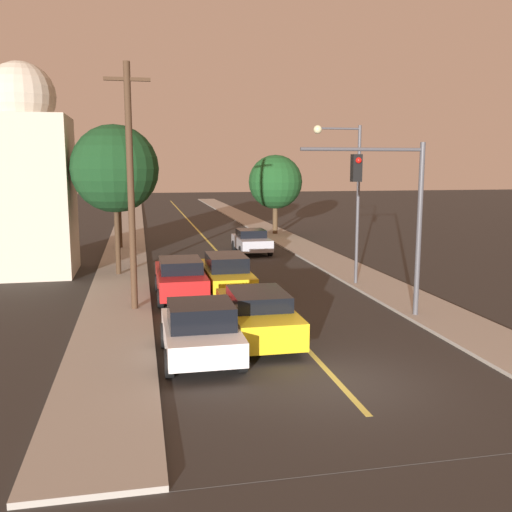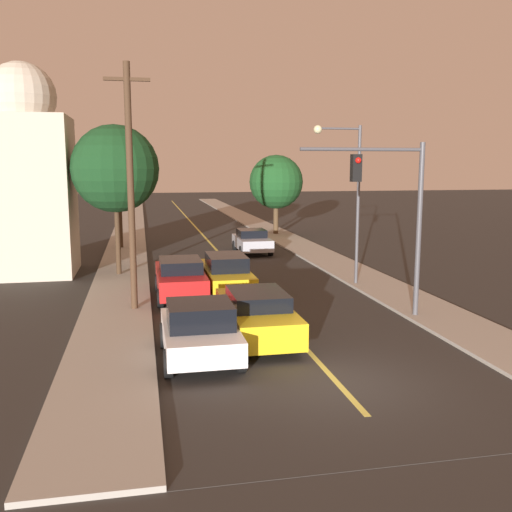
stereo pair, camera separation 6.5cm
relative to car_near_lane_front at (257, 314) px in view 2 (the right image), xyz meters
The scene contains 16 objects.
ground_plane 4.22m from the car_near_lane_front, 72.87° to the right, with size 200.00×200.00×0.00m, color #2D2B28.
road_surface 32.08m from the car_near_lane_front, 87.82° to the left, with size 8.71×80.00×0.01m.
sidewalk_left 32.35m from the car_near_lane_front, 97.79° to the left, with size 2.50×80.00×0.12m.
sidewalk_right 32.77m from the car_near_lane_front, 77.98° to the left, with size 2.50×80.00×0.12m.
car_near_lane_front is the anchor object (origin of this frame).
car_near_lane_second 6.41m from the car_near_lane_front, 90.00° to the left, with size 1.87×5.19×1.67m.
car_outer_lane_front 2.48m from the car_near_lane_front, 140.48° to the right, with size 2.09×3.96×1.64m.
car_outer_lane_second 6.31m from the car_near_lane_front, 107.67° to the left, with size 1.97×4.78×1.62m.
car_far_oncoming 17.33m from the car_near_lane_front, 79.43° to the left, with size 1.97×4.05×1.45m.
traffic_signal_mast 6.14m from the car_near_lane_front, 14.51° to the left, with size 4.37×0.42×5.97m.
streetlamp_right 9.51m from the car_near_lane_front, 51.73° to the left, with size 2.14×0.36×6.89m.
utility_pole_left 6.80m from the car_near_lane_front, 131.88° to the left, with size 1.60×0.24×8.74m.
tree_left_near 12.82m from the car_near_lane_front, 112.07° to the left, with size 4.12×4.12×7.09m.
tree_left_far 21.43m from the car_near_lane_front, 103.08° to the left, with size 3.92×3.92×7.09m.
tree_right_near 26.70m from the car_near_lane_front, 75.29° to the left, with size 4.06×4.06×5.97m.
domed_building_left 15.83m from the car_near_lane_front, 124.79° to the left, with size 4.23×4.23×10.12m.
Camera 2 is at (-4.63, -12.76, 5.32)m, focal length 40.00 mm.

